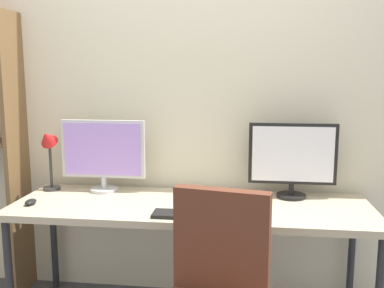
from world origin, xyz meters
TOP-DOWN VIEW (x-y plane):
  - wall_back at (0.00, 1.02)m, footprint 4.51×0.10m
  - desk at (0.00, 0.60)m, footprint 2.11×0.68m
  - monitor_left at (-0.60, 0.81)m, footprint 0.55×0.18m
  - monitor_right at (0.60, 0.81)m, footprint 0.53×0.18m
  - desk_lamp at (-0.95, 0.77)m, footprint 0.11×0.16m
  - keyboard_main at (0.00, 0.37)m, footprint 0.35×0.13m
  - computer_mouse at (-0.93, 0.47)m, footprint 0.06×0.10m

SIDE VIEW (x-z plane):
  - desk at x=0.00m, z-range 0.32..1.06m
  - keyboard_main at x=0.00m, z-range 0.74..0.76m
  - computer_mouse at x=-0.93m, z-range 0.74..0.77m
  - monitor_right at x=0.60m, z-range 0.76..1.22m
  - monitor_left at x=-0.60m, z-range 0.76..1.23m
  - desk_lamp at x=-0.95m, z-range 0.81..1.23m
  - wall_back at x=0.00m, z-range 0.00..2.60m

